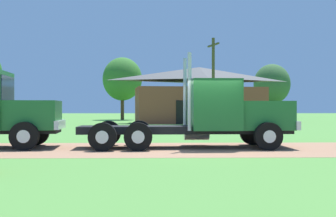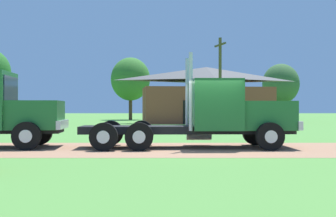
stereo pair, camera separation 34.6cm
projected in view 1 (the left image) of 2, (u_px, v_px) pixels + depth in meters
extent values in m
plane|color=#518B3B|center=(205.00, 149.00, 15.83)|extent=(200.00, 200.00, 0.00)
cube|color=#A07355|center=(205.00, 149.00, 15.83)|extent=(120.00, 5.58, 0.01)
cube|color=black|center=(185.00, 130.00, 16.37)|extent=(8.03, 1.76, 0.28)
cube|color=#23662D|center=(262.00, 115.00, 16.52)|extent=(2.03, 2.09, 1.09)
cube|color=silver|center=(289.00, 125.00, 16.57)|extent=(0.22, 2.24, 0.32)
cube|color=#23662D|center=(214.00, 105.00, 16.42)|extent=(1.85, 2.38, 1.89)
cube|color=#2D3D4C|center=(237.00, 95.00, 16.47)|extent=(0.09, 1.95, 0.83)
cylinder|color=silver|center=(185.00, 93.00, 17.29)|extent=(0.14, 0.14, 2.83)
cylinder|color=silver|center=(190.00, 92.00, 15.45)|extent=(0.14, 0.14, 2.83)
cylinder|color=silver|center=(196.00, 134.00, 17.42)|extent=(1.01, 0.55, 0.52)
cylinder|color=black|center=(252.00, 133.00, 17.68)|extent=(1.01, 0.33, 1.00)
cylinder|color=silver|center=(251.00, 132.00, 17.84)|extent=(0.45, 0.05, 0.45)
cylinder|color=black|center=(268.00, 136.00, 15.35)|extent=(1.01, 0.33, 1.00)
cylinder|color=silver|center=(270.00, 137.00, 15.19)|extent=(0.45, 0.05, 0.45)
cylinder|color=black|center=(108.00, 133.00, 17.38)|extent=(1.01, 0.33, 1.00)
cylinder|color=silver|center=(109.00, 133.00, 17.54)|extent=(0.45, 0.05, 0.45)
cylinder|color=black|center=(102.00, 137.00, 15.05)|extent=(1.01, 0.33, 1.00)
cylinder|color=silver|center=(102.00, 137.00, 14.89)|extent=(0.45, 0.05, 0.45)
cylinder|color=black|center=(139.00, 133.00, 17.45)|extent=(1.01, 0.33, 1.00)
cylinder|color=silver|center=(139.00, 133.00, 17.61)|extent=(0.45, 0.05, 0.45)
cylinder|color=black|center=(138.00, 137.00, 15.12)|extent=(1.01, 0.33, 1.00)
cylinder|color=silver|center=(138.00, 137.00, 14.96)|extent=(0.45, 0.05, 0.45)
cube|color=#23662D|center=(33.00, 115.00, 16.38)|extent=(2.08, 2.13, 1.10)
cube|color=silver|center=(60.00, 124.00, 16.50)|extent=(0.36, 2.16, 0.32)
cube|color=#2D3D4C|center=(8.00, 89.00, 16.27)|extent=(0.21, 1.87, 0.97)
cylinder|color=black|center=(36.00, 133.00, 17.48)|extent=(1.05, 0.39, 1.02)
cylinder|color=silver|center=(37.00, 132.00, 17.64)|extent=(0.46, 0.08, 0.46)
cylinder|color=black|center=(24.00, 136.00, 15.26)|extent=(1.05, 0.39, 1.02)
cylinder|color=silver|center=(23.00, 137.00, 15.10)|extent=(0.46, 0.08, 0.46)
cube|color=#B22D33|center=(256.00, 114.00, 21.29)|extent=(0.46, 0.50, 0.63)
sphere|color=#AD686E|center=(256.00, 105.00, 21.28)|extent=(0.24, 0.24, 0.24)
cube|color=slate|center=(255.00, 129.00, 21.36)|extent=(0.24, 0.23, 0.88)
cube|color=slate|center=(258.00, 130.00, 21.21)|extent=(0.24, 0.23, 0.88)
cylinder|color=#B22D33|center=(252.00, 115.00, 21.50)|extent=(0.10, 0.10, 0.59)
cylinder|color=#B22D33|center=(260.00, 115.00, 21.07)|extent=(0.10, 0.10, 0.59)
cube|color=brown|center=(199.00, 105.00, 42.56)|extent=(12.92, 6.70, 3.50)
pyramid|color=#4C4C4C|center=(199.00, 74.00, 42.56)|extent=(13.57, 7.03, 1.36)
cube|color=black|center=(186.00, 112.00, 39.65)|extent=(1.79, 0.27, 2.20)
cylinder|color=#4D4826|center=(213.00, 82.00, 36.61)|extent=(0.26, 0.26, 7.49)
cube|color=#4D4826|center=(213.00, 45.00, 36.60)|extent=(0.76, 2.15, 0.14)
cylinder|color=#513823|center=(122.00, 107.00, 53.98)|extent=(0.44, 0.44, 3.16)
ellipsoid|color=#367229|center=(122.00, 79.00, 53.97)|extent=(4.94, 4.94, 5.43)
cylinder|color=#513823|center=(272.00, 109.00, 58.47)|extent=(0.44, 0.44, 2.77)
ellipsoid|color=#365E31|center=(272.00, 84.00, 58.47)|extent=(4.94, 4.94, 5.44)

